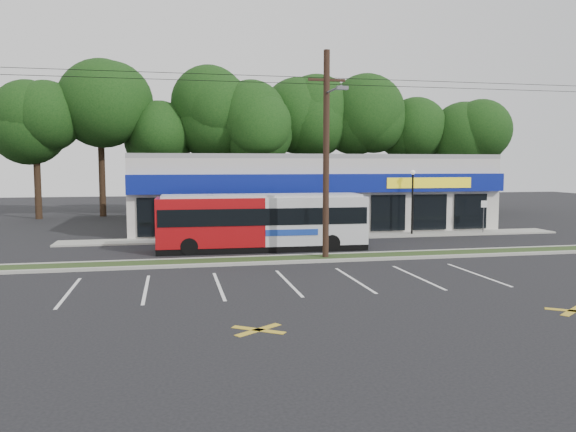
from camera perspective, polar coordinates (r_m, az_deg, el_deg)
The scene contains 14 objects.
ground at distance 25.89m, azimuth -2.00°, elevation -4.99°, with size 120.00×120.00×0.00m, color black.
grass_strip at distance 26.85m, azimuth -2.37°, elevation -4.49°, with size 40.00×1.60×0.12m, color #253917.
curb_south at distance 26.02m, azimuth -2.06°, elevation -4.78°, with size 40.00×0.25×0.14m, color #9E9E93.
curb_north at distance 27.68m, azimuth -2.65°, elevation -4.18°, with size 40.00×0.25×0.14m, color #9E9E93.
sidewalk at distance 35.65m, azimuth 3.48°, elevation -2.10°, with size 32.00×2.20×0.10m, color #9E9E93.
strip_mall at distance 42.23m, azimuth 1.70°, elevation 2.59°, with size 25.00×12.55×5.30m.
utility_pole at distance 27.01m, azimuth 3.60°, elevation 6.96°, with size 50.00×2.77×10.00m.
lamp_post at distance 37.25m, azimuth 12.53°, elevation 2.15°, with size 0.30×0.30×4.25m.
sign_post at distance 39.45m, azimuth 19.27°, elevation 0.52°, with size 0.45×0.10×2.23m.
tree_line at distance 51.92m, azimuth -2.54°, elevation 9.45°, with size 46.76×6.76×11.83m.
metrobus at distance 30.14m, azimuth -2.60°, elevation -0.48°, with size 11.26×2.66×3.01m.
car_dark at distance 34.82m, azimuth 2.12°, elevation -0.97°, with size 1.97×4.89×1.67m, color black.
pedestrian_a at distance 34.81m, azimuth 1.93°, elevation -1.09°, with size 0.56×0.36×1.52m, color beige.
pedestrian_b at distance 35.08m, azimuth 3.76°, elevation -0.80°, with size 0.89×0.70×1.84m, color beige.
Camera 1 is at (-4.29, -25.11, 4.59)m, focal length 35.00 mm.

